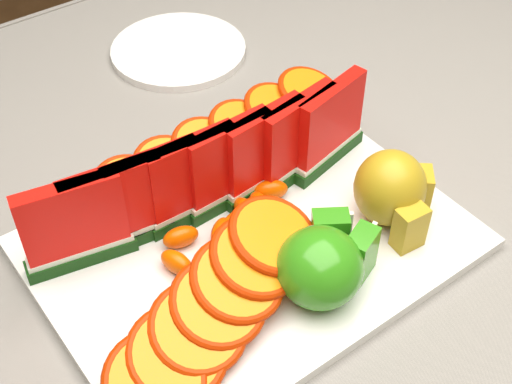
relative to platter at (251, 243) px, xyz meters
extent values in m
cube|color=#462C18|center=(-0.02, 0.03, -0.03)|extent=(1.40, 0.90, 0.03)
cube|color=#462C18|center=(0.62, 0.42, -0.40)|extent=(0.06, 0.06, 0.72)
cube|color=slate|center=(-0.02, 0.03, -0.01)|extent=(1.52, 1.02, 0.01)
cube|color=slate|center=(-0.02, 0.54, -0.10)|extent=(1.52, 0.01, 0.20)
cube|color=silver|center=(0.00, 0.00, 0.00)|extent=(0.40, 0.30, 0.01)
ellipsoid|color=#37931A|center=(0.01, -0.09, 0.04)|extent=(0.08, 0.08, 0.07)
cube|color=#37931A|center=(0.06, -0.09, 0.03)|extent=(0.04, 0.03, 0.05)
cube|color=beige|center=(0.06, -0.09, 0.03)|extent=(0.03, 0.02, 0.05)
cube|color=#37931A|center=(0.05, -0.06, 0.03)|extent=(0.04, 0.04, 0.05)
cube|color=beige|center=(0.05, -0.06, 0.03)|extent=(0.03, 0.02, 0.05)
ellipsoid|color=#AC7119|center=(0.13, -0.06, 0.05)|extent=(0.09, 0.09, 0.08)
cube|color=#AC7119|center=(0.12, -0.10, 0.03)|extent=(0.03, 0.02, 0.05)
cube|color=#AC7119|center=(0.16, -0.07, 0.03)|extent=(0.03, 0.04, 0.05)
cylinder|color=silver|center=(0.13, 0.34, 0.00)|extent=(0.22, 0.22, 0.01)
cube|color=#08350C|center=(-0.14, 0.07, 0.01)|extent=(0.11, 0.04, 0.01)
cube|color=silver|center=(-0.14, 0.07, 0.02)|extent=(0.10, 0.04, 0.01)
cube|color=red|center=(-0.14, 0.07, 0.07)|extent=(0.10, 0.04, 0.08)
cube|color=#08350C|center=(-0.10, 0.07, 0.01)|extent=(0.11, 0.04, 0.01)
cube|color=silver|center=(-0.10, 0.07, 0.02)|extent=(0.10, 0.03, 0.01)
cube|color=red|center=(-0.10, 0.07, 0.07)|extent=(0.10, 0.03, 0.08)
cube|color=#08350C|center=(-0.06, 0.06, 0.01)|extent=(0.11, 0.03, 0.01)
cube|color=silver|center=(-0.06, 0.06, 0.02)|extent=(0.10, 0.03, 0.01)
cube|color=red|center=(-0.06, 0.06, 0.07)|extent=(0.10, 0.02, 0.08)
cube|color=#08350C|center=(-0.02, 0.06, 0.01)|extent=(0.11, 0.02, 0.01)
cube|color=silver|center=(-0.02, 0.06, 0.02)|extent=(0.10, 0.02, 0.01)
cube|color=red|center=(-0.02, 0.06, 0.07)|extent=(0.10, 0.02, 0.08)
cube|color=#08350C|center=(0.02, 0.06, 0.01)|extent=(0.11, 0.02, 0.01)
cube|color=silver|center=(0.02, 0.06, 0.02)|extent=(0.10, 0.02, 0.01)
cube|color=red|center=(0.02, 0.06, 0.07)|extent=(0.10, 0.02, 0.08)
cube|color=#08350C|center=(0.06, 0.05, 0.01)|extent=(0.11, 0.03, 0.01)
cube|color=silver|center=(0.06, 0.05, 0.02)|extent=(0.10, 0.03, 0.01)
cube|color=red|center=(0.06, 0.05, 0.07)|extent=(0.10, 0.02, 0.08)
cube|color=#08350C|center=(0.10, 0.05, 0.01)|extent=(0.11, 0.04, 0.01)
cube|color=silver|center=(0.10, 0.05, 0.02)|extent=(0.10, 0.03, 0.01)
cube|color=red|center=(0.10, 0.05, 0.07)|extent=(0.10, 0.03, 0.08)
cube|color=#08350C|center=(0.14, 0.04, 0.01)|extent=(0.11, 0.04, 0.01)
cube|color=silver|center=(0.14, 0.04, 0.02)|extent=(0.10, 0.04, 0.01)
cube|color=red|center=(0.14, 0.04, 0.07)|extent=(0.10, 0.04, 0.08)
cylinder|color=red|center=(-0.16, -0.09, 0.02)|extent=(0.09, 0.09, 0.03)
torus|color=#C9460C|center=(-0.16, -0.09, 0.02)|extent=(0.10, 0.10, 0.04)
cylinder|color=red|center=(-0.13, -0.08, 0.03)|extent=(0.08, 0.08, 0.03)
torus|color=#C9460C|center=(-0.13, -0.08, 0.03)|extent=(0.09, 0.09, 0.04)
cylinder|color=red|center=(-0.11, -0.07, 0.03)|extent=(0.08, 0.08, 0.03)
torus|color=#C9460C|center=(-0.11, -0.07, 0.03)|extent=(0.09, 0.09, 0.04)
cylinder|color=red|center=(-0.08, -0.06, 0.04)|extent=(0.09, 0.09, 0.03)
torus|color=#C9460C|center=(-0.08, -0.06, 0.04)|extent=(0.10, 0.10, 0.04)
cylinder|color=red|center=(-0.06, -0.06, 0.04)|extent=(0.09, 0.09, 0.03)
torus|color=#C9460C|center=(-0.06, -0.06, 0.04)|extent=(0.11, 0.11, 0.04)
cylinder|color=red|center=(-0.03, -0.05, 0.04)|extent=(0.10, 0.10, 0.03)
torus|color=#C9460C|center=(-0.03, -0.05, 0.04)|extent=(0.11, 0.11, 0.04)
cylinder|color=red|center=(0.00, -0.04, 0.05)|extent=(0.10, 0.10, 0.03)
torus|color=#C9460C|center=(0.00, -0.04, 0.05)|extent=(0.12, 0.12, 0.04)
cylinder|color=red|center=(-0.11, 0.12, 0.02)|extent=(0.07, 0.07, 0.03)
torus|color=#C9460C|center=(-0.11, 0.12, 0.02)|extent=(0.08, 0.08, 0.03)
cylinder|color=red|center=(-0.07, 0.12, 0.02)|extent=(0.07, 0.07, 0.03)
torus|color=#C9460C|center=(-0.07, 0.12, 0.02)|extent=(0.08, 0.08, 0.03)
cylinder|color=red|center=(-0.02, 0.12, 0.03)|extent=(0.08, 0.08, 0.03)
torus|color=#C9460C|center=(-0.02, 0.12, 0.03)|extent=(0.09, 0.09, 0.03)
cylinder|color=red|center=(0.03, 0.12, 0.03)|extent=(0.08, 0.08, 0.03)
torus|color=#C9460C|center=(0.03, 0.12, 0.03)|extent=(0.09, 0.09, 0.03)
cylinder|color=red|center=(0.08, 0.12, 0.03)|extent=(0.09, 0.09, 0.03)
torus|color=#C9460C|center=(0.08, 0.12, 0.03)|extent=(0.10, 0.10, 0.03)
cylinder|color=red|center=(0.13, 0.12, 0.03)|extent=(0.09, 0.09, 0.03)
torus|color=#C9460C|center=(0.13, 0.12, 0.03)|extent=(0.10, 0.10, 0.03)
cylinder|color=red|center=(0.17, 0.12, 0.04)|extent=(0.09, 0.09, 0.03)
torus|color=#C9460C|center=(0.17, 0.12, 0.04)|extent=(0.10, 0.10, 0.03)
ellipsoid|color=#FF5F08|center=(-0.08, 0.01, 0.02)|extent=(0.03, 0.04, 0.02)
ellipsoid|color=#FF5F08|center=(-0.06, 0.03, 0.02)|extent=(0.04, 0.03, 0.02)
ellipsoid|color=#FF5F08|center=(-0.02, 0.01, 0.02)|extent=(0.04, 0.04, 0.02)
ellipsoid|color=#FF5F08|center=(0.00, 0.02, 0.02)|extent=(0.04, 0.02, 0.02)
ellipsoid|color=#FF5F08|center=(0.01, 0.02, 0.02)|extent=(0.02, 0.04, 0.02)
ellipsoid|color=#FF5F08|center=(0.03, 0.02, 0.02)|extent=(0.03, 0.04, 0.02)
ellipsoid|color=#FF5F08|center=(0.05, 0.03, 0.02)|extent=(0.04, 0.03, 0.02)
camera|label=1|loc=(-0.28, -0.38, 0.53)|focal=50.00mm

